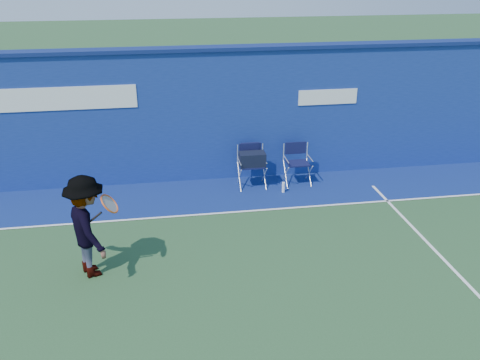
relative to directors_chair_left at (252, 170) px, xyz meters
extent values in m
plane|color=#284C29|center=(-1.72, -4.44, -0.42)|extent=(80.00, 80.00, 0.00)
cube|color=navy|center=(-1.72, 0.76, 1.08)|extent=(24.00, 0.40, 3.00)
cube|color=navy|center=(-1.72, 0.76, 2.62)|extent=(24.00, 0.50, 0.08)
cube|color=white|center=(-4.72, 0.55, 1.68)|extent=(4.50, 0.02, 0.50)
cube|color=white|center=(1.88, 0.55, 1.48)|extent=(1.40, 0.02, 0.35)
cube|color=navy|center=(-1.72, -0.34, -0.42)|extent=(24.00, 1.80, 0.01)
cube|color=white|center=(-1.72, -1.24, -0.41)|extent=(24.00, 0.06, 0.01)
cube|color=#10133A|center=(0.00, -0.01, 0.11)|extent=(0.51, 0.43, 0.03)
cube|color=silver|center=(0.00, 0.24, 0.32)|extent=(0.58, 0.03, 0.42)
cube|color=#10133A|center=(0.00, 0.24, 0.41)|extent=(0.51, 0.03, 0.30)
cube|color=black|center=(0.00, -0.04, 0.27)|extent=(0.58, 0.34, 0.32)
cube|color=#10133A|center=(0.00, 0.24, 0.45)|extent=(0.42, 0.06, 0.23)
cube|color=#10133A|center=(1.08, -0.01, 0.09)|extent=(0.50, 0.42, 0.03)
cube|color=silver|center=(1.08, 0.24, 0.30)|extent=(0.56, 0.02, 0.41)
cube|color=#10133A|center=(1.08, 0.24, 0.38)|extent=(0.50, 0.03, 0.29)
cylinder|color=white|center=(0.65, -0.43, -0.30)|extent=(0.07, 0.07, 0.24)
imported|color=#EA4738|center=(-3.25, -3.03, 0.46)|extent=(1.07, 1.30, 1.75)
torus|color=#CF501B|center=(-2.85, -3.15, 0.90)|extent=(0.32, 0.41, 0.30)
cylinder|color=gray|center=(-2.85, -3.15, 0.90)|extent=(0.25, 0.34, 0.24)
cylinder|color=black|center=(-3.11, -3.20, 0.68)|extent=(0.29, 0.08, 0.24)
camera|label=1|loc=(-1.94, -10.53, 4.45)|focal=38.00mm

